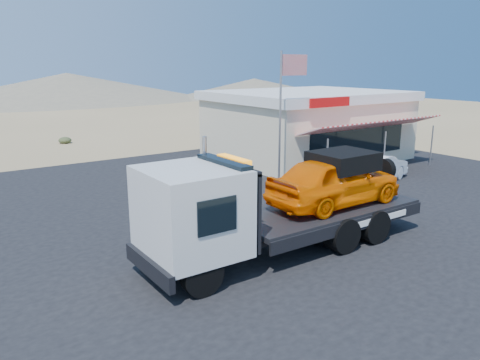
{
  "coord_description": "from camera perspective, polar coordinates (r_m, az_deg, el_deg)",
  "views": [
    {
      "loc": [
        -8.56,
        -11.42,
        5.49
      ],
      "look_at": [
        0.57,
        1.67,
        1.5
      ],
      "focal_mm": 35.0,
      "sensor_mm": 36.0,
      "label": 1
    }
  ],
  "objects": [
    {
      "name": "ground",
      "position": [
        15.29,
        1.85,
        -7.01
      ],
      "size": [
        120.0,
        120.0,
        0.0
      ],
      "primitive_type": "plane",
      "color": "#8B754F",
      "rests_on": "ground"
    },
    {
      "name": "asphalt_lot",
      "position": [
        18.7,
        1.27,
        -3.01
      ],
      "size": [
        32.0,
        24.0,
        0.02
      ],
      "primitive_type": "cube",
      "color": "black",
      "rests_on": "ground"
    },
    {
      "name": "tow_truck",
      "position": [
        13.76,
        5.34,
        -2.26
      ],
      "size": [
        9.13,
        2.71,
        3.05
      ],
      "color": "black",
      "rests_on": "asphalt_lot"
    },
    {
      "name": "white_sedan",
      "position": [
        22.94,
        16.33,
        1.42
      ],
      "size": [
        4.39,
        2.48,
        1.37
      ],
      "primitive_type": "imported",
      "rotation": [
        0.0,
        0.0,
        1.83
      ],
      "color": "silver",
      "rests_on": "asphalt_lot"
    },
    {
      "name": "jerky_store",
      "position": [
        28.13,
        8.16,
        6.75
      ],
      "size": [
        10.4,
        9.97,
        3.9
      ],
      "color": "beige",
      "rests_on": "asphalt_lot"
    },
    {
      "name": "flagpole",
      "position": [
        20.94,
        5.44,
        9.25
      ],
      "size": [
        1.55,
        0.1,
        6.0
      ],
      "color": "#99999E",
      "rests_on": "asphalt_lot"
    }
  ]
}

